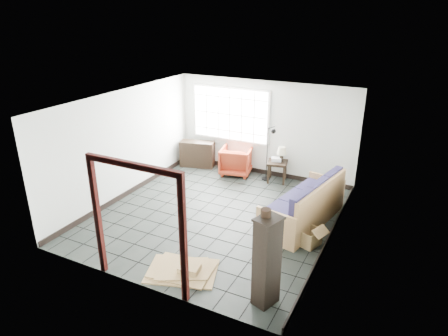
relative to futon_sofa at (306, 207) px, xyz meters
The scene contains 15 objects.
ground 1.98m from the futon_sofa, 163.49° to the right, with size 5.50×5.50×0.00m, color black.
room_shell 2.33m from the futon_sofa, 164.31° to the right, with size 5.02×5.52×2.61m.
window_panel 3.78m from the futon_sofa, 143.10° to the left, with size 2.32×0.08×1.52m.
doorway_trim 3.88m from the futon_sofa, 119.80° to the right, with size 1.80×0.08×2.20m.
futon_sofa is the anchor object (origin of this frame).
armchair 3.13m from the futon_sofa, 143.76° to the left, with size 0.82×0.77×0.85m, color #943515.
side_table 2.27m from the futon_sofa, 125.53° to the left, with size 0.61×0.61×0.56m.
table_lamp 2.33m from the futon_sofa, 122.90° to the left, with size 0.31×0.31×0.39m.
projector 2.33m from the futon_sofa, 126.13° to the left, with size 0.31×0.28×0.09m.
floor_lamp 2.39m from the futon_sofa, 130.61° to the left, with size 0.41×0.35×1.55m.
console_shelf 4.21m from the futon_sofa, 153.93° to the left, with size 1.04×0.63×0.76m.
tall_shelf 2.78m from the futon_sofa, 86.95° to the right, with size 0.43×0.49×1.51m.
pot 2.97m from the futon_sofa, 88.23° to the right, with size 0.17×0.17×0.11m.
open_box 0.84m from the futon_sofa, 73.18° to the right, with size 0.88×0.63×0.45m.
cardboard_pile 3.05m from the futon_sofa, 118.00° to the right, with size 1.42×1.20×0.18m.
Camera 1 is at (3.72, -7.02, 4.32)m, focal length 32.00 mm.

